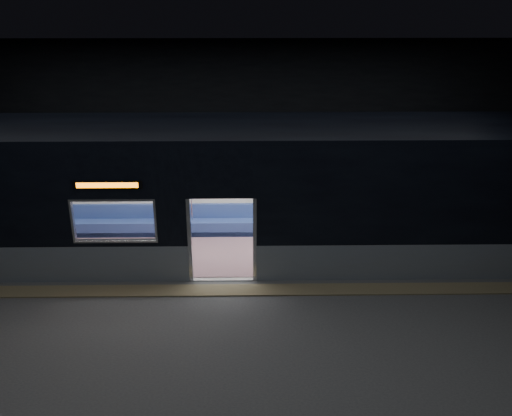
{
  "coord_description": "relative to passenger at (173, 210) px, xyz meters",
  "views": [
    {
      "loc": [
        0.61,
        -10.13,
        6.21
      ],
      "look_at": [
        0.79,
        2.3,
        1.32
      ],
      "focal_mm": 38.0,
      "sensor_mm": 36.0,
      "label": 1
    }
  ],
  "objects": [
    {
      "name": "metro_car",
      "position": [
        1.45,
        -1.0,
        1.08
      ],
      "size": [
        18.0,
        3.04,
        3.35
      ],
      "color": "gray",
      "rests_on": "station_floor"
    },
    {
      "name": "handbag",
      "position": [
        -0.0,
        -0.21,
        -0.1
      ],
      "size": [
        0.33,
        0.31,
        0.14
      ],
      "primitive_type": "cube",
      "rotation": [
        0.0,
        0.0,
        0.32
      ],
      "color": "black",
      "rests_on": "passenger"
    },
    {
      "name": "station_envelope",
      "position": [
        1.45,
        -3.55,
        2.9
      ],
      "size": [
        24.0,
        14.0,
        5.0
      ],
      "color": "black",
      "rests_on": "station_floor"
    },
    {
      "name": "station_floor",
      "position": [
        1.45,
        -3.55,
        -0.77
      ],
      "size": [
        24.0,
        14.0,
        0.01
      ],
      "primitive_type": "cube",
      "color": "#47494C",
      "rests_on": "ground"
    },
    {
      "name": "tactile_strip",
      "position": [
        1.45,
        -3.0,
        -0.75
      ],
      "size": [
        22.8,
        0.5,
        0.03
      ],
      "primitive_type": "cube",
      "color": "#8C7F59",
      "rests_on": "station_floor"
    },
    {
      "name": "transit_map",
      "position": [
        5.89,
        0.31,
        0.68
      ],
      "size": [
        0.91,
        0.03,
        0.59
      ],
      "primitive_type": "cube",
      "color": "white",
      "rests_on": "metro_car"
    },
    {
      "name": "passenger",
      "position": [
        0.0,
        0.0,
        0.0
      ],
      "size": [
        0.38,
        0.64,
        1.3
      ],
      "rotation": [
        0.0,
        0.0,
        0.09
      ],
      "color": "black",
      "rests_on": "metro_car"
    }
  ]
}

